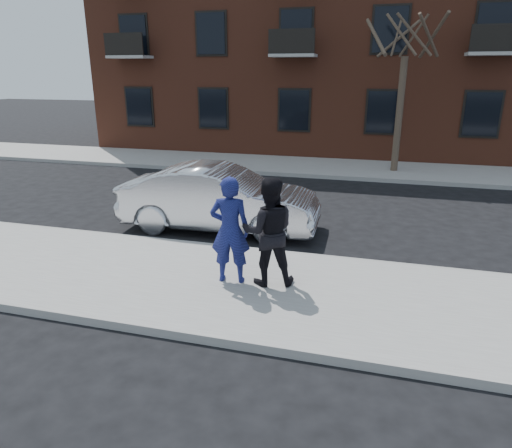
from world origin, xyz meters
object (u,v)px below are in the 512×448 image
(man_hoodie, at_px, (230,230))
(man_peacoat, at_px, (269,232))
(street_tree, at_px, (408,21))
(silver_sedan, at_px, (220,199))

(man_hoodie, height_order, man_peacoat, man_peacoat)
(street_tree, height_order, man_peacoat, street_tree)
(man_hoodie, bearing_deg, street_tree, -113.66)
(silver_sedan, height_order, man_peacoat, man_peacoat)
(street_tree, distance_m, silver_sedan, 10.27)
(silver_sedan, distance_m, man_hoodie, 3.34)
(street_tree, bearing_deg, silver_sedan, -118.17)
(street_tree, xyz_separation_m, man_hoodie, (-3.00, -11.10, -4.39))
(street_tree, relative_size, silver_sedan, 1.38)
(street_tree, distance_m, man_peacoat, 12.07)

